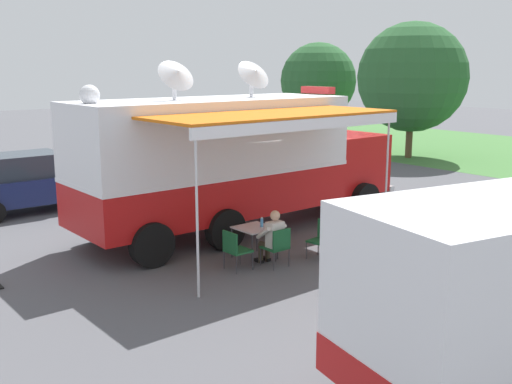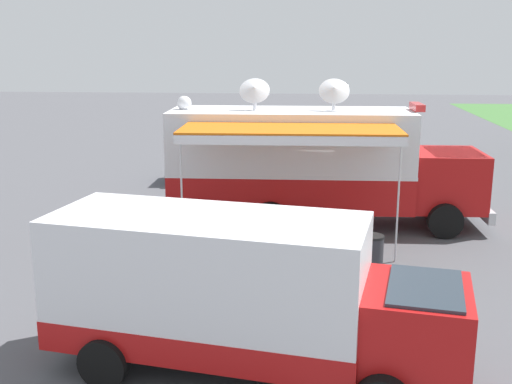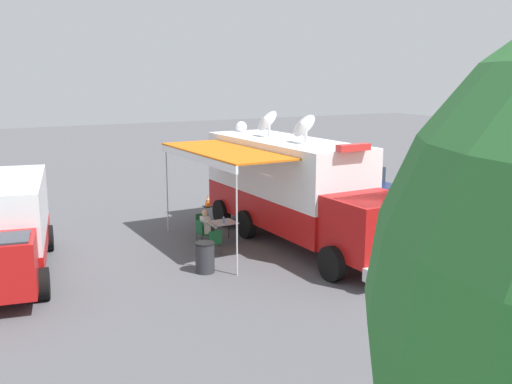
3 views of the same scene
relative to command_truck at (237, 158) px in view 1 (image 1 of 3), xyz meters
name	(u,v)px [view 1 (image 1 of 3)]	position (x,y,z in m)	size (l,w,h in m)	color
ground_plane	(214,234)	(-0.02, -0.75, -1.95)	(100.00, 100.00, 0.00)	#515156
lot_stripe	(154,209)	(-3.52, -0.58, -1.94)	(0.12, 4.80, 0.01)	silver
command_truck	(237,158)	(0.00, 0.00, 0.00)	(5.03, 9.54, 4.53)	#B71414
folding_table	(255,230)	(2.19, -1.12, -1.27)	(0.82, 0.82, 0.73)	silver
water_bottle	(262,222)	(2.26, -0.97, -1.11)	(0.07, 0.07, 0.22)	#4C99D8
folding_chair_at_table	(278,244)	(2.99, -1.11, -1.43)	(0.49, 0.49, 0.87)	#19562D
folding_chair_beside_table	(235,247)	(2.59, -1.97, -1.43)	(0.49, 0.49, 0.87)	#19562D
folding_chair_spare_by_truck	(323,236)	(3.13, 0.11, -1.43)	(0.55, 0.55, 0.87)	#19562D
seated_responder	(272,236)	(2.80, -1.11, -1.30)	(0.67, 0.56, 1.25)	silver
trash_bin	(390,237)	(3.99, 1.39, -1.49)	(0.57, 0.57, 0.91)	#2D2D33
car_behind_truck	(28,182)	(-5.59, -3.68, -1.07)	(2.03, 4.20, 1.76)	navy
car_far_corner	(192,155)	(-7.47, 3.25, -1.07)	(4.39, 2.41, 1.76)	silver
tree_far_left	(318,81)	(-13.08, 15.42, 1.53)	(4.37, 4.37, 5.67)	brown
tree_left_of_centre	(412,77)	(-5.50, 14.21, 1.85)	(5.11, 5.11, 6.35)	brown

